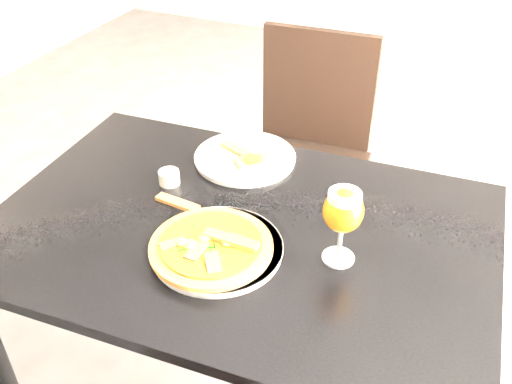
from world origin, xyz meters
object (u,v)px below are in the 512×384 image
at_px(chair_far, 305,154).
at_px(beer_glass, 343,211).
at_px(dining_table, 240,253).
at_px(pizza, 212,245).

distance_m(chair_far, beer_glass, 0.90).
relative_size(chair_far, beer_glass, 5.11).
distance_m(dining_table, chair_far, 0.75).
bearing_deg(beer_glass, dining_table, 175.77).
distance_m(chair_far, pizza, 0.89).
bearing_deg(pizza, dining_table, 83.57).
relative_size(dining_table, chair_far, 1.32).
bearing_deg(dining_table, beer_glass, -7.27).
xyz_separation_m(dining_table, pizza, (-0.01, -0.12, 0.12)).
relative_size(pizza, beer_glass, 1.52).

